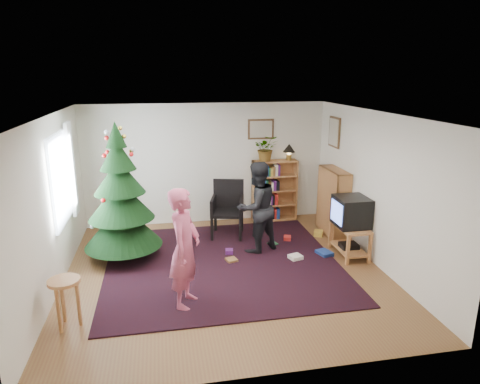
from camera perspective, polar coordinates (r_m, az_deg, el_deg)
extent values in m
plane|color=brown|center=(7.00, -1.96, -10.55)|extent=(5.00, 5.00, 0.00)
plane|color=white|center=(6.31, -2.17, 10.29)|extent=(5.00, 5.00, 0.00)
cube|color=silver|center=(8.95, -4.50, 3.75)|extent=(5.00, 0.02, 2.50)
cube|color=silver|center=(4.24, 3.15, -10.05)|extent=(5.00, 0.02, 2.50)
cube|color=silver|center=(6.66, -23.84, -1.75)|extent=(0.02, 5.00, 2.50)
cube|color=silver|center=(7.33, 17.64, 0.38)|extent=(0.02, 5.00, 2.50)
cube|color=black|center=(7.26, -2.33, -9.45)|extent=(3.80, 3.60, 0.02)
cube|color=silver|center=(7.16, -22.81, 1.59)|extent=(0.04, 1.20, 1.40)
cube|color=white|center=(7.82, -21.52, 2.83)|extent=(0.06, 0.35, 1.60)
cube|color=#4C3319|center=(9.00, 2.80, 8.37)|extent=(0.55, 0.03, 0.42)
cube|color=beige|center=(9.00, 2.80, 8.37)|extent=(0.47, 0.01, 0.34)
cube|color=#4C3319|center=(8.73, 12.49, 7.80)|extent=(0.03, 0.50, 0.60)
cube|color=beige|center=(8.73, 12.49, 7.80)|extent=(0.01, 0.42, 0.52)
cylinder|color=#3F2816|center=(7.66, -15.11, -7.67)|extent=(0.13, 0.13, 0.25)
cone|color=black|center=(7.49, -15.38, -4.22)|extent=(1.30, 1.30, 0.73)
cone|color=black|center=(7.35, -15.62, -1.00)|extent=(1.09, 1.09, 0.65)
cone|color=black|center=(7.25, -15.86, 2.05)|extent=(0.84, 0.84, 0.57)
cone|color=black|center=(7.18, -16.07, 4.84)|extent=(0.58, 0.58, 0.50)
cone|color=black|center=(7.13, -16.26, 7.40)|extent=(0.33, 0.33, 0.42)
cube|color=#B2763F|center=(9.20, 4.60, 0.24)|extent=(0.95, 0.30, 1.30)
cube|color=#B2763F|center=(9.05, 4.69, 4.11)|extent=(0.95, 0.30, 0.03)
cube|color=#B2763F|center=(8.55, 12.31, -1.29)|extent=(0.30, 0.95, 1.30)
cube|color=#B2763F|center=(8.39, 12.56, 2.86)|extent=(0.30, 0.95, 0.03)
cube|color=#B2763F|center=(7.62, 14.49, -4.48)|extent=(0.45, 0.81, 0.04)
cube|color=#B2763F|center=(7.33, 14.18, -7.60)|extent=(0.05, 0.05, 0.51)
cube|color=#B2763F|center=(7.49, 16.92, -7.28)|extent=(0.05, 0.05, 0.51)
cube|color=#B2763F|center=(7.96, 11.94, -5.55)|extent=(0.05, 0.05, 0.51)
cube|color=#B2763F|center=(8.11, 14.50, -5.31)|extent=(0.05, 0.05, 0.51)
cube|color=#B2763F|center=(7.77, 14.28, -7.32)|extent=(0.41, 0.77, 0.03)
cube|color=black|center=(7.75, 14.31, -6.94)|extent=(0.30, 0.25, 0.08)
cube|color=black|center=(7.54, 14.63, -2.53)|extent=(0.53, 0.58, 0.50)
cube|color=#5D7FFF|center=(7.43, 12.75, -2.67)|extent=(0.01, 0.45, 0.36)
cube|color=black|center=(8.23, -1.70, -2.78)|extent=(0.72, 0.72, 0.05)
cube|color=black|center=(8.40, -2.01, -0.25)|extent=(0.59, 0.20, 0.59)
cube|color=black|center=(8.03, -3.28, -5.13)|extent=(0.06, 0.06, 0.49)
cube|color=black|center=(8.11, 0.48, -4.89)|extent=(0.06, 0.06, 0.49)
cube|color=black|center=(8.53, -3.75, -3.88)|extent=(0.06, 0.06, 0.49)
cube|color=black|center=(8.60, -0.21, -3.66)|extent=(0.06, 0.06, 0.49)
cylinder|color=#B2763F|center=(5.76, -22.45, -10.94)|extent=(0.39, 0.39, 0.04)
cylinder|color=#B2763F|center=(5.88, -20.73, -13.76)|extent=(0.05, 0.05, 0.61)
cylinder|color=#B2763F|center=(6.02, -22.57, -13.20)|extent=(0.05, 0.05, 0.61)
cylinder|color=#B2763F|center=(5.82, -23.04, -14.34)|extent=(0.05, 0.05, 0.61)
imported|color=#B24762|center=(5.78, -7.39, -7.47)|extent=(0.59, 0.71, 1.66)
imported|color=black|center=(7.48, 2.24, -2.06)|extent=(0.98, 0.90, 1.63)
imported|color=gray|center=(8.95, 3.49, 5.85)|extent=(0.52, 0.47, 0.54)
cylinder|color=#A57F33|center=(9.12, 6.53, 4.59)|extent=(0.11, 0.11, 0.11)
sphere|color=#FFD88C|center=(9.10, 6.55, 5.33)|extent=(0.11, 0.11, 0.11)
cone|color=black|center=(9.09, 6.57, 5.86)|extent=(0.26, 0.26, 0.17)
cube|color=#A51E19|center=(8.22, 6.32, -6.21)|extent=(0.20, 0.20, 0.08)
cube|color=navy|center=(7.70, 11.19, -7.99)|extent=(0.20, 0.20, 0.08)
cube|color=#1E592D|center=(8.00, 4.39, -6.79)|extent=(0.20, 0.20, 0.08)
cube|color=gold|center=(8.56, 10.40, -5.48)|extent=(0.20, 0.20, 0.08)
cube|color=brown|center=(7.31, -1.14, -9.00)|extent=(0.20, 0.20, 0.08)
cube|color=beige|center=(7.44, 7.40, -8.66)|extent=(0.20, 0.20, 0.08)
cube|color=#4C1959|center=(7.59, -1.45, -8.02)|extent=(0.20, 0.20, 0.08)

